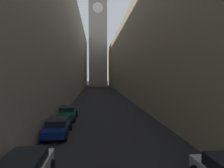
# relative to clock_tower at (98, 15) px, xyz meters

# --- Properties ---
(ground_plane) EXTENTS (264.00, 264.00, 0.00)m
(ground_plane) POSITION_rel_clock_tower_xyz_m (0.00, -44.48, -33.15)
(ground_plane) COLOR black
(building_block_left) EXTENTS (12.87, 108.00, 22.56)m
(building_block_left) POSITION_rel_clock_tower_xyz_m (-11.94, -42.48, -21.88)
(building_block_left) COLOR gray
(building_block_left) RESTS_ON ground
(building_block_right) EXTENTS (13.56, 108.00, 18.91)m
(building_block_right) POSITION_rel_clock_tower_xyz_m (12.28, -42.48, -23.70)
(building_block_right) COLOR gray
(building_block_right) RESTS_ON ground
(clock_tower) EXTENTS (9.02, 9.02, 63.55)m
(clock_tower) POSITION_rel_clock_tower_xyz_m (0.00, 0.00, 0.00)
(clock_tower) COLOR gray
(clock_tower) RESTS_ON ground
(parked_car_left_third) EXTENTS (1.94, 4.34, 1.37)m
(parked_car_left_third) POSITION_rel_clock_tower_xyz_m (-4.40, -72.95, -32.41)
(parked_car_left_third) COLOR navy
(parked_car_left_third) RESTS_ON ground
(parked_car_left_far) EXTENTS (1.96, 4.35, 1.45)m
(parked_car_left_far) POSITION_rel_clock_tower_xyz_m (-4.40, -67.37, -32.40)
(parked_car_left_far) COLOR #05472D
(parked_car_left_far) RESTS_ON ground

